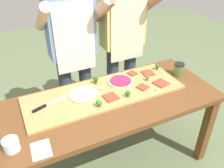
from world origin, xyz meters
TOP-DOWN VIEW (x-y plane):
  - ground_plane at (0.00, 0.00)m, footprint 8.00×8.00m
  - prep_table at (0.00, 0.00)m, footprint 1.68×0.71m
  - cutting_board at (-0.02, 0.10)m, footprint 1.26×0.44m
  - chefs_knife at (-0.48, 0.12)m, footprint 0.28×0.11m
  - pizza_whole_beet_magenta at (0.16, 0.17)m, footprint 0.22×0.22m
  - pizza_whole_cheese_artichoke at (-0.19, 0.13)m, footprint 0.23×0.23m
  - pizza_slice_far_left at (-0.01, 0.01)m, footprint 0.11×0.11m
  - pizza_slice_center at (0.32, 0.24)m, footprint 0.08×0.08m
  - pizza_slice_near_right at (0.45, 0.00)m, footprint 0.13×0.13m
  - pizza_slice_near_left at (0.44, 0.19)m, footprint 0.11×0.11m
  - pizza_slice_far_right at (0.28, 0.02)m, footprint 0.10×0.10m
  - broccoli_floret_front_mid at (0.38, 0.09)m, footprint 0.03×0.03m
  - broccoli_floret_front_right at (-0.13, -0.06)m, footprint 0.05×0.05m
  - broccoli_floret_back_left at (0.12, -0.04)m, footprint 0.04×0.04m
  - broccoli_floret_center_left at (-0.03, 0.24)m, footprint 0.05×0.05m
  - broccoli_floret_back_mid at (0.56, 0.21)m, footprint 0.04×0.04m
  - cheese_crumble_a at (-0.03, 0.13)m, footprint 0.03×0.03m
  - cheese_crumble_b at (0.36, -0.08)m, footprint 0.02×0.02m
  - cheese_crumble_c at (0.56, 0.11)m, footprint 0.02×0.02m
  - flour_cup at (-0.75, -0.19)m, footprint 0.10×0.10m
  - sauce_jar at (0.69, 0.07)m, footprint 0.09×0.09m
  - recipe_note at (-0.60, -0.26)m, footprint 0.12×0.15m
  - cook_left at (-0.12, 0.56)m, footprint 0.54×0.39m
  - cook_right at (0.38, 0.56)m, footprint 0.54×0.39m

SIDE VIEW (x-z plane):
  - ground_plane at x=0.00m, z-range 0.00..0.00m
  - prep_table at x=0.00m, z-range 0.27..1.01m
  - recipe_note at x=-0.60m, z-range 0.74..0.74m
  - cutting_board at x=-0.02m, z-range 0.74..0.76m
  - chefs_knife at x=-0.48m, z-range 0.76..0.78m
  - pizza_slice_far_left at x=-0.01m, z-range 0.76..0.77m
  - pizza_slice_center at x=0.32m, z-range 0.76..0.77m
  - pizza_slice_near_right at x=0.45m, z-range 0.76..0.77m
  - pizza_slice_near_left at x=0.44m, z-range 0.76..0.77m
  - pizza_slice_far_right at x=0.28m, z-range 0.76..0.77m
  - cheese_crumble_c at x=0.56m, z-range 0.76..0.77m
  - pizza_whole_beet_magenta at x=0.16m, z-range 0.76..0.78m
  - pizza_whole_cheese_artichoke at x=-0.19m, z-range 0.76..0.78m
  - cheese_crumble_b at x=0.36m, z-range 0.76..0.78m
  - cheese_crumble_a at x=-0.03m, z-range 0.76..0.78m
  - flour_cup at x=-0.75m, z-range 0.74..0.82m
  - broccoli_floret_front_mid at x=0.38m, z-range 0.77..0.81m
  - broccoli_floret_back_left at x=0.12m, z-range 0.77..0.82m
  - broccoli_floret_front_right at x=-0.13m, z-range 0.77..0.83m
  - broccoli_floret_back_mid at x=0.56m, z-range 0.77..0.83m
  - sauce_jar at x=0.69m, z-range 0.74..0.86m
  - broccoli_floret_center_left at x=-0.03m, z-range 0.77..0.84m
  - cook_left at x=-0.12m, z-range 0.16..1.83m
  - cook_right at x=0.38m, z-range 0.16..1.83m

